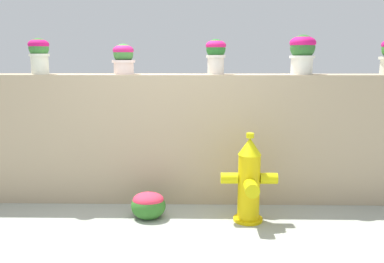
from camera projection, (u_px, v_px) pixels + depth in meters
ground_plane at (164, 237)px, 3.98m from camera, size 24.00×24.00×0.00m
stone_wall at (171, 138)px, 4.88m from camera, size 5.79×0.37×1.52m
potted_plant_1 at (39, 52)px, 4.69m from camera, size 0.24×0.24×0.41m
potted_plant_2 at (123, 57)px, 4.74m from camera, size 0.27×0.27×0.35m
potted_plant_3 at (216, 53)px, 4.69m from camera, size 0.23×0.23×0.40m
potted_plant_4 at (302, 51)px, 4.69m from camera, size 0.30×0.30×0.45m
fire_hydrant at (249, 181)px, 4.27m from camera, size 0.59×0.47×0.95m
flower_bush_left at (148, 204)px, 4.42m from camera, size 0.37×0.34×0.30m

